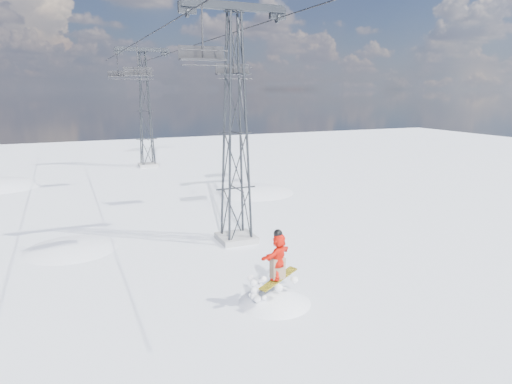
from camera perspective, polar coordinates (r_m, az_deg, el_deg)
ground at (r=16.38m, az=5.09°, el=-14.77°), size 120.00×120.00×0.00m
snow_terrain at (r=38.13m, az=-17.87°, el=-14.66°), size 39.00×37.00×22.00m
lift_tower_near at (r=22.26m, az=-2.60°, el=7.34°), size 5.20×1.80×11.43m
lift_tower_far at (r=46.46m, az=-13.67°, el=9.79°), size 5.20×1.80×11.43m
haul_cables at (r=33.34m, az=-10.03°, el=18.21°), size 4.46×51.00×0.06m
snowboarder_jump at (r=17.78m, az=2.28°, el=-18.36°), size 4.40×4.40×6.80m
lift_chair_near at (r=19.47m, az=-6.71°, el=16.72°), size 1.93×0.56×2.39m
lift_chair_mid at (r=28.68m, az=-2.85°, el=14.96°), size 2.19×0.63×2.71m
lift_chair_far at (r=35.47m, az=-14.53°, el=14.28°), size 2.10×0.60×2.61m
lift_chair_extra at (r=47.34m, az=-16.86°, el=13.88°), size 1.91×0.55×2.37m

